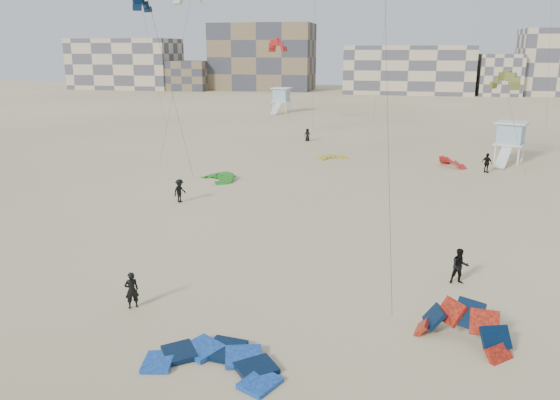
% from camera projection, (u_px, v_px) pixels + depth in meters
% --- Properties ---
extents(ground, '(320.00, 320.00, 0.00)m').
position_uv_depth(ground, '(149.00, 325.00, 22.64)').
color(ground, beige).
rests_on(ground, ground).
extents(kite_ground_blue, '(5.10, 5.30, 0.79)m').
position_uv_depth(kite_ground_blue, '(214.00, 367.00, 19.69)').
color(kite_ground_blue, blue).
rests_on(kite_ground_blue, ground).
extents(kite_ground_orange, '(5.01, 4.99, 3.73)m').
position_uv_depth(kite_ground_orange, '(461.00, 342.00, 21.37)').
color(kite_ground_orange, '#FA3018').
rests_on(kite_ground_orange, ground).
extents(kite_ground_green, '(5.40, 5.41, 1.87)m').
position_uv_depth(kite_ground_green, '(218.00, 180.00, 47.94)').
color(kite_ground_green, '#198513').
rests_on(kite_ground_green, ground).
extents(kite_ground_red_far, '(4.33, 4.28, 2.97)m').
position_uv_depth(kite_ground_red_far, '(451.00, 166.00, 53.40)').
color(kite_ground_red_far, red).
rests_on(kite_ground_red_far, ground).
extents(kite_ground_yellow, '(3.95, 4.00, 0.60)m').
position_uv_depth(kite_ground_yellow, '(332.00, 158.00, 57.32)').
color(kite_ground_yellow, gold).
rests_on(kite_ground_yellow, ground).
extents(kitesurfer_main, '(0.73, 0.71, 1.69)m').
position_uv_depth(kitesurfer_main, '(132.00, 290.00, 23.99)').
color(kitesurfer_main, black).
rests_on(kitesurfer_main, ground).
extents(kitesurfer_b, '(0.99, 0.84, 1.79)m').
position_uv_depth(kitesurfer_b, '(460.00, 266.00, 26.49)').
color(kitesurfer_b, black).
rests_on(kitesurfer_b, ground).
extents(kitesurfer_c, '(1.02, 1.30, 1.77)m').
position_uv_depth(kitesurfer_c, '(180.00, 191.00, 40.68)').
color(kitesurfer_c, black).
rests_on(kitesurfer_c, ground).
extents(kitesurfer_d, '(1.11, 1.03, 1.83)m').
position_uv_depth(kitesurfer_d, '(487.00, 163.00, 50.47)').
color(kitesurfer_d, black).
rests_on(kitesurfer_d, ground).
extents(kitesurfer_e, '(0.82, 0.58, 1.57)m').
position_uv_depth(kitesurfer_e, '(307.00, 135.00, 68.01)').
color(kitesurfer_e, black).
rests_on(kitesurfer_e, ground).
extents(kite_fly_olive, '(4.33, 11.19, 8.22)m').
position_uv_depth(kite_fly_olive, '(505.00, 82.00, 51.00)').
color(kite_fly_olive, olive).
rests_on(kite_fly_olive, ground).
extents(kite_fly_navy, '(6.13, 5.72, 16.84)m').
position_uv_depth(kite_fly_navy, '(142.00, 5.00, 69.99)').
color(kite_fly_navy, '#051836').
rests_on(kite_fly_navy, ground).
extents(kite_fly_red, '(5.08, 5.86, 11.76)m').
position_uv_depth(kite_fly_red, '(277.00, 47.00, 77.90)').
color(kite_fly_red, red).
rests_on(kite_fly_red, ground).
extents(lifeguard_tower_near, '(3.73, 6.07, 4.10)m').
position_uv_depth(lifeguard_tower_near, '(510.00, 142.00, 54.89)').
color(lifeguard_tower_near, white).
rests_on(lifeguard_tower_near, ground).
extents(lifeguard_tower_far, '(3.49, 6.25, 4.44)m').
position_uv_depth(lifeguard_tower_far, '(281.00, 100.00, 98.45)').
color(lifeguard_tower_far, white).
rests_on(lifeguard_tower_far, ground).
extents(condo_west_a, '(30.00, 15.00, 14.00)m').
position_uv_depth(condo_west_a, '(126.00, 64.00, 157.95)').
color(condo_west_a, beige).
rests_on(condo_west_a, ground).
extents(condo_west_b, '(28.00, 14.00, 18.00)m').
position_uv_depth(condo_west_b, '(263.00, 57.00, 152.59)').
color(condo_west_b, '#786448').
rests_on(condo_west_b, ground).
extents(condo_mid, '(32.00, 16.00, 12.00)m').
position_uv_depth(condo_mid, '(408.00, 70.00, 141.04)').
color(condo_mid, beige).
rests_on(condo_mid, ground).
extents(condo_fill_left, '(12.00, 10.00, 8.00)m').
position_uv_depth(condo_fill_left, '(188.00, 76.00, 152.58)').
color(condo_fill_left, '#786448').
rests_on(condo_fill_left, ground).
extents(condo_fill_right, '(10.00, 10.00, 10.00)m').
position_uv_depth(condo_fill_right, '(499.00, 75.00, 134.71)').
color(condo_fill_right, beige).
rests_on(condo_fill_right, ground).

